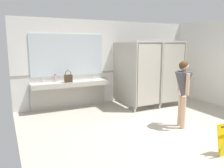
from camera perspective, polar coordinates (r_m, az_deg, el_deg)
ground_plane at (r=5.33m, az=15.52°, el=-12.46°), size 6.37×6.98×0.10m
wall_back at (r=7.69m, az=-0.19°, el=5.58°), size 6.37×0.12×2.72m
wall_back_tile_band at (r=7.66m, az=0.02°, el=3.22°), size 6.37×0.01×0.06m
vanity_counter at (r=7.01m, az=-10.46°, el=-1.09°), size 2.36×0.54×0.97m
mirror_panel at (r=7.07m, az=-11.14°, el=7.25°), size 2.26×0.02×1.26m
bathroom_stalls at (r=7.33m, az=9.92°, el=2.96°), size 1.84×1.49×2.06m
person_standing at (r=5.48m, az=17.59°, el=-0.54°), size 0.51×0.53×1.59m
handbag at (r=6.71m, az=-11.02°, el=1.47°), size 0.22×0.12×0.35m
soap_dispenser at (r=6.93m, az=-14.25°, el=1.41°), size 0.07×0.07×0.23m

